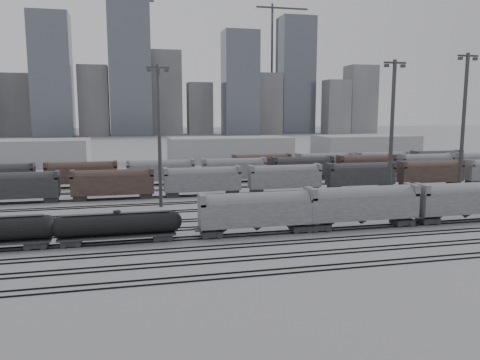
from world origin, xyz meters
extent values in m
plane|color=#A3A4A8|center=(0.00, 0.00, 0.00)|extent=(900.00, 900.00, 0.00)
cube|color=black|center=(0.00, -14.72, 0.08)|extent=(220.00, 0.07, 0.16)
cube|color=black|center=(0.00, -13.28, 0.08)|extent=(220.00, 0.07, 0.16)
cube|color=black|center=(0.00, -9.72, 0.08)|extent=(220.00, 0.07, 0.16)
cube|color=black|center=(0.00, -8.28, 0.08)|extent=(220.00, 0.07, 0.16)
cube|color=black|center=(0.00, -4.72, 0.08)|extent=(220.00, 0.07, 0.16)
cube|color=black|center=(0.00, -3.28, 0.08)|extent=(220.00, 0.07, 0.16)
cube|color=black|center=(0.00, 0.28, 0.08)|extent=(220.00, 0.07, 0.16)
cube|color=black|center=(0.00, 1.72, 0.08)|extent=(220.00, 0.07, 0.16)
cube|color=black|center=(0.00, 5.28, 0.08)|extent=(220.00, 0.07, 0.16)
cube|color=black|center=(0.00, 6.72, 0.08)|extent=(220.00, 0.07, 0.16)
cube|color=black|center=(0.00, 10.28, 0.08)|extent=(220.00, 0.07, 0.16)
cube|color=black|center=(0.00, 11.72, 0.08)|extent=(220.00, 0.07, 0.16)
cube|color=black|center=(0.00, 17.28, 0.08)|extent=(220.00, 0.07, 0.16)
cube|color=black|center=(0.00, 18.72, 0.08)|extent=(220.00, 0.07, 0.16)
cube|color=black|center=(0.00, 24.28, 0.08)|extent=(220.00, 0.07, 0.16)
cube|color=black|center=(0.00, 25.72, 0.08)|extent=(220.00, 0.07, 0.16)
cube|color=black|center=(0.00, 31.28, 0.08)|extent=(220.00, 0.07, 0.16)
cube|color=black|center=(0.00, 32.72, 0.08)|extent=(220.00, 0.07, 0.16)
cube|color=black|center=(0.00, 39.28, 0.08)|extent=(220.00, 0.07, 0.16)
cube|color=black|center=(0.00, 40.72, 0.08)|extent=(220.00, 0.07, 0.16)
cube|color=black|center=(0.00, 47.28, 0.08)|extent=(220.00, 0.07, 0.16)
cube|color=black|center=(0.00, 48.72, 0.08)|extent=(220.00, 0.07, 0.16)
cube|color=black|center=(0.00, 55.28, 0.08)|extent=(220.00, 0.07, 0.16)
cube|color=black|center=(0.00, 56.72, 0.08)|extent=(220.00, 0.07, 0.16)
cube|color=#252527|center=(-34.13, 1.00, 0.54)|extent=(2.56, 2.07, 0.69)
sphere|color=black|center=(-32.90, 1.00, 2.61)|extent=(2.86, 2.86, 2.86)
cube|color=#252527|center=(-30.17, 1.00, 0.51)|extent=(2.41, 1.94, 0.65)
cube|color=#252527|center=(-19.07, 1.00, 0.51)|extent=(2.41, 1.94, 0.65)
cube|color=#252527|center=(-24.62, 1.00, 0.97)|extent=(14.34, 2.50, 0.23)
cylinder|color=black|center=(-24.62, 1.00, 2.45)|extent=(13.41, 2.68, 2.68)
sphere|color=black|center=(-31.33, 1.00, 2.45)|extent=(2.68, 2.68, 2.68)
sphere|color=black|center=(-17.91, 1.00, 2.45)|extent=(2.68, 2.68, 2.68)
cylinder|color=black|center=(-24.62, 1.00, 3.93)|extent=(0.93, 0.93, 0.46)
cube|color=#252527|center=(-24.62, 1.00, 3.84)|extent=(12.95, 0.83, 0.06)
cube|color=#252527|center=(-12.73, 1.00, 0.57)|extent=(2.69, 2.17, 0.72)
cube|color=#252527|center=(-0.31, 1.00, 0.57)|extent=(2.69, 2.17, 0.72)
cube|color=gray|center=(-6.52, 1.00, 3.00)|extent=(15.53, 3.11, 3.31)
cylinder|color=gray|center=(-6.52, 1.00, 4.25)|extent=(14.08, 3.00, 3.00)
cube|color=gray|center=(-13.98, 1.00, 5.07)|extent=(0.72, 3.11, 1.45)
cube|color=gray|center=(0.93, 1.00, 5.07)|extent=(0.72, 3.11, 1.45)
cone|color=#252527|center=(-6.52, 1.00, 0.98)|extent=(2.49, 2.49, 0.93)
cube|color=#252527|center=(2.42, 1.00, 0.59)|extent=(2.80, 2.26, 0.75)
cube|color=#252527|center=(15.36, 1.00, 0.59)|extent=(2.80, 2.26, 0.75)
cube|color=gray|center=(8.89, 1.00, 3.13)|extent=(16.17, 3.23, 3.45)
cylinder|color=gray|center=(8.89, 1.00, 4.42)|extent=(14.66, 3.13, 3.13)
cube|color=gray|center=(1.13, 1.00, 5.28)|extent=(0.75, 3.23, 1.51)
cube|color=gray|center=(16.66, 1.00, 5.28)|extent=(0.75, 3.23, 1.51)
cone|color=#252527|center=(8.89, 1.00, 1.02)|extent=(2.59, 2.59, 0.97)
cube|color=#252527|center=(19.61, 1.00, 0.59)|extent=(2.77, 2.23, 0.74)
cube|color=gray|center=(25.99, 1.00, 3.08)|extent=(15.96, 3.19, 3.40)
cylinder|color=gray|center=(25.99, 1.00, 4.36)|extent=(14.47, 3.08, 3.08)
cube|color=gray|center=(18.33, 1.00, 5.21)|extent=(0.74, 3.19, 1.49)
cone|color=#252527|center=(25.99, 1.00, 1.01)|extent=(2.55, 2.55, 0.96)
cylinder|color=#363638|center=(-17.76, 22.75, 12.07)|extent=(0.62, 0.62, 24.14)
cube|color=#363638|center=(-17.76, 22.75, 23.66)|extent=(3.86, 0.29, 0.29)
cube|color=#363638|center=(-19.21, 22.75, 23.17)|extent=(0.68, 0.48, 0.48)
cube|color=#363638|center=(-16.32, 22.75, 23.17)|extent=(0.68, 0.48, 0.48)
cylinder|color=#363638|center=(19.99, 12.45, 12.41)|extent=(0.64, 0.64, 24.81)
cube|color=#363638|center=(19.99, 12.45, 24.32)|extent=(3.97, 0.30, 0.30)
cube|color=#363638|center=(18.50, 12.45, 23.82)|extent=(0.69, 0.50, 0.50)
cube|color=#363638|center=(21.48, 12.45, 23.82)|extent=(0.69, 0.50, 0.50)
cylinder|color=#363638|center=(41.10, 21.51, 13.79)|extent=(0.71, 0.71, 27.57)
cube|color=#363638|center=(41.10, 21.51, 27.02)|extent=(4.41, 0.33, 0.33)
cube|color=#363638|center=(39.45, 21.51, 26.47)|extent=(0.77, 0.55, 0.55)
cube|color=#363638|center=(42.76, 21.51, 26.47)|extent=(0.77, 0.55, 0.55)
cube|color=#252527|center=(-43.00, 32.00, 2.80)|extent=(15.00, 3.00, 5.60)
cube|color=brown|center=(-26.00, 32.00, 2.80)|extent=(15.00, 3.00, 5.60)
cube|color=gray|center=(-9.00, 32.00, 2.80)|extent=(15.00, 3.00, 5.60)
cube|color=gray|center=(8.00, 32.00, 2.80)|extent=(15.00, 3.00, 5.60)
cube|color=#252527|center=(25.00, 32.00, 2.80)|extent=(15.00, 3.00, 5.60)
cube|color=brown|center=(42.00, 32.00, 2.80)|extent=(15.00, 3.00, 5.60)
cube|color=brown|center=(-33.00, 48.00, 2.80)|extent=(15.00, 3.00, 5.60)
cube|color=gray|center=(-16.00, 48.00, 2.80)|extent=(15.00, 3.00, 5.60)
cube|color=gray|center=(1.00, 48.00, 2.80)|extent=(15.00, 3.00, 5.60)
cube|color=#252527|center=(18.00, 48.00, 2.80)|extent=(15.00, 3.00, 5.60)
cube|color=brown|center=(35.00, 48.00, 2.80)|extent=(15.00, 3.00, 5.60)
cube|color=gray|center=(52.00, 48.00, 2.80)|extent=(15.00, 3.00, 5.60)
cube|color=brown|center=(10.00, 56.00, 2.80)|extent=(15.00, 3.00, 5.60)
cube|color=gray|center=(27.00, 56.00, 2.80)|extent=(15.00, 3.00, 5.60)
cube|color=gray|center=(44.00, 56.00, 2.80)|extent=(15.00, 3.00, 5.60)
cube|color=#252527|center=(61.00, 56.00, 2.80)|extent=(15.00, 3.00, 5.60)
cube|color=#ABABAE|center=(-60.00, 95.00, 4.00)|extent=(50.00, 18.00, 8.00)
cube|color=#ABABAE|center=(10.00, 95.00, 4.00)|extent=(40.00, 18.00, 8.00)
cube|color=#ABABAE|center=(60.00, 95.00, 4.00)|extent=(35.00, 18.00, 8.00)
cube|color=gray|center=(-95.00, 280.00, 21.00)|extent=(22.00, 17.60, 42.00)
cube|color=#535864|center=(-70.00, 280.00, 40.00)|extent=(25.00, 20.00, 80.00)
cube|color=gray|center=(-45.00, 280.00, 24.00)|extent=(20.00, 16.00, 48.00)
cube|color=#535864|center=(-20.00, 280.00, 47.50)|extent=(28.00, 22.40, 95.00)
cube|color=gray|center=(5.00, 280.00, 30.00)|extent=(22.00, 17.60, 60.00)
cube|color=gray|center=(30.00, 280.00, 19.00)|extent=(18.00, 14.40, 38.00)
cube|color=#535864|center=(55.00, 280.00, 36.00)|extent=(24.00, 19.20, 72.00)
cube|color=gray|center=(80.00, 280.00, 22.50)|extent=(20.00, 16.00, 45.00)
cube|color=#535864|center=(105.00, 280.00, 44.00)|extent=(26.00, 20.80, 88.00)
cube|color=gray|center=(130.00, 280.00, 20.00)|extent=(18.00, 14.40, 40.00)
cube|color=gray|center=(155.00, 280.00, 26.00)|extent=(22.00, 17.60, 52.00)
cylinder|color=#363638|center=(-30.00, 305.00, 50.00)|extent=(1.80, 1.80, 100.00)
cube|color=#363638|center=(-22.00, 305.00, 97.00)|extent=(42.00, 1.20, 1.20)
cylinder|color=#363638|center=(90.00, 305.00, 50.00)|extent=(1.80, 1.80, 100.00)
cube|color=#363638|center=(98.00, 305.00, 97.00)|extent=(42.00, 1.20, 1.20)
camera|label=1|loc=(-22.99, -57.93, 16.28)|focal=35.00mm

